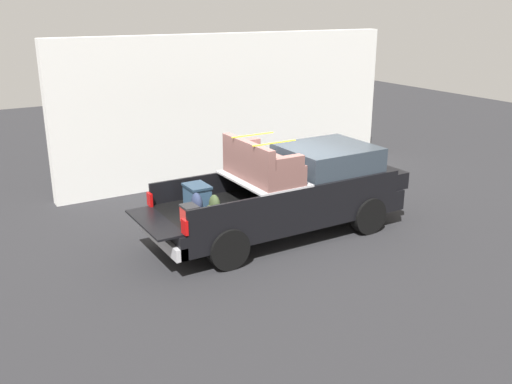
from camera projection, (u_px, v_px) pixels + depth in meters
ground_plane at (279, 235)px, 12.52m from camera, size 40.00×40.00×0.00m
pickup_truck at (294, 191)px, 12.39m from camera, size 6.05×2.06×2.23m
building_facade at (233, 107)px, 16.26m from camera, size 10.32×0.36×4.09m
trash_can at (295, 164)px, 16.23m from camera, size 0.60×0.60×0.98m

